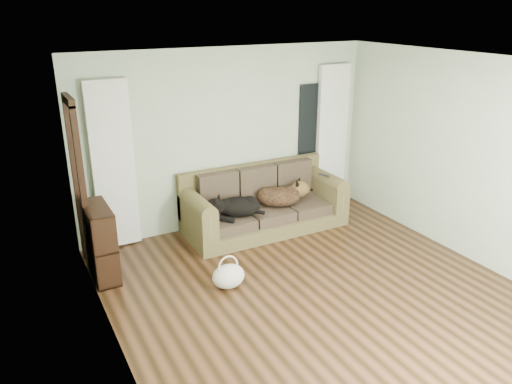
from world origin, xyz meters
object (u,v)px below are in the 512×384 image
sofa (265,200)px  bookshelf (100,239)px  dog_shepherd (281,196)px  dog_black_lab (236,207)px  tote_bag (228,275)px

sofa → bookshelf: bookshelf is taller
sofa → dog_shepherd: size_ratio=3.49×
dog_black_lab → bookshelf: size_ratio=0.69×
sofa → bookshelf: size_ratio=2.58×
sofa → tote_bag: bearing=-133.6°
dog_black_lab → dog_shepherd: (0.76, 0.06, 0.01)m
tote_bag → bookshelf: size_ratio=0.43×
tote_bag → bookshelf: bookshelf is taller
sofa → dog_black_lab: bearing=-170.7°
dog_shepherd → bookshelf: 2.67m
sofa → tote_bag: sofa is taller
bookshelf → sofa: bearing=10.7°
dog_black_lab → tote_bag: (-0.66, -1.15, -0.32)m
tote_bag → bookshelf: 1.61m
sofa → tote_bag: (-1.18, -1.24, -0.29)m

